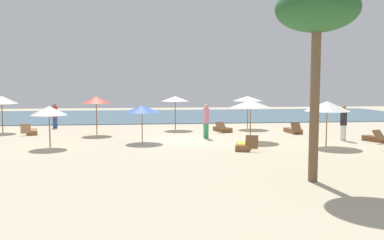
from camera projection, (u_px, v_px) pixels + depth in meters
The scene contains 19 objects.
ground_plane at pixel (181, 141), 22.46m from camera, with size 60.00×60.00×0.00m, color beige.
ocean_water at pixel (165, 116), 39.28m from camera, with size 48.00×16.00×0.06m, color #476B7F.
umbrella_0 at pixel (251, 104), 22.15m from camera, with size 2.21×2.21×2.21m.
umbrella_1 at pixel (49, 111), 19.83m from camera, with size 1.72×1.72×2.02m.
umbrella_2 at pixel (327, 106), 20.17m from camera, with size 2.18×2.18×2.24m.
umbrella_3 at pixel (96, 100), 24.83m from camera, with size 1.76×1.76×2.33m.
umbrella_4 at pixel (175, 99), 27.61m from camera, with size 1.88×1.88×2.24m.
umbrella_5 at pixel (2, 100), 25.90m from camera, with size 1.96×1.96×2.32m.
umbrella_6 at pixel (142, 109), 21.66m from camera, with size 1.91×1.91×1.96m.
umbrella_7 at pixel (248, 99), 28.17m from camera, with size 2.03×2.03×2.23m.
lounger_0 at pixel (293, 130), 25.79m from camera, with size 0.74×1.70×0.73m.
lounger_1 at pixel (377, 139), 21.99m from camera, with size 1.24×1.78×0.69m.
lounger_2 at pixel (244, 146), 19.39m from camera, with size 1.09×1.74×0.74m.
lounger_3 at pixel (31, 131), 25.21m from camera, with size 1.01×1.78×0.69m.
lounger_5 at pixel (222, 129), 26.55m from camera, with size 1.13×1.80×0.67m.
person_0 at pixel (344, 123), 22.41m from camera, with size 0.40×0.40×1.93m.
person_1 at pixel (55, 116), 28.66m from camera, with size 0.51×0.51×1.72m.
person_2 at pixel (206, 121), 23.32m from camera, with size 0.40×0.40×1.95m.
palm_0 at pixel (317, 13), 12.68m from camera, with size 2.57×2.57×6.10m.
Camera 1 is at (-1.97, -22.20, 3.13)m, focal length 38.62 mm.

